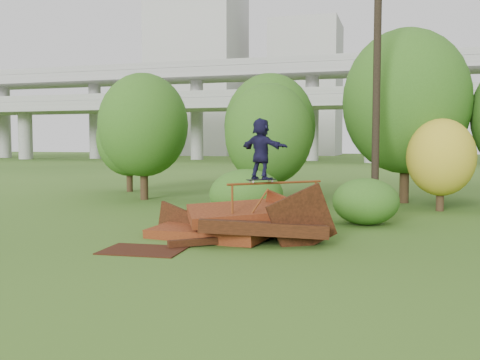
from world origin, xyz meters
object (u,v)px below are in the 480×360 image
(scrap_pile, at_px, (240,224))
(utility_pole, at_px, (377,63))
(skater, at_px, (261,149))
(flat_plate, at_px, (143,250))

(scrap_pile, relative_size, utility_pole, 0.49)
(skater, bearing_deg, utility_pole, -84.85)
(skater, bearing_deg, scrap_pile, 34.33)
(flat_plate, bearing_deg, utility_pole, 60.61)
(scrap_pile, distance_m, flat_plate, 2.88)
(scrap_pile, xyz_separation_m, utility_pole, (3.26, 6.80, 5.15))
(skater, height_order, flat_plate, skater)
(scrap_pile, distance_m, utility_pole, 9.13)
(flat_plate, relative_size, utility_pole, 0.18)
(scrap_pile, xyz_separation_m, skater, (0.56, 0.07, 2.05))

